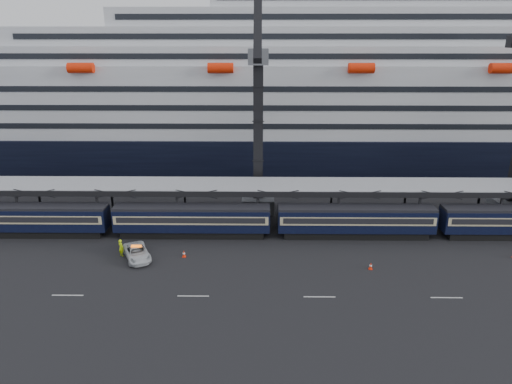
% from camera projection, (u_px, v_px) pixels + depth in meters
% --- Properties ---
extents(ground, '(260.00, 260.00, 0.00)m').
position_uv_depth(ground, '(451.00, 277.00, 46.81)').
color(ground, black).
rests_on(ground, ground).
extents(train, '(133.05, 3.00, 4.05)m').
position_uv_depth(train, '(383.00, 220.00, 55.62)').
color(train, black).
rests_on(train, ground).
extents(canopy, '(130.00, 6.25, 5.53)m').
position_uv_depth(canopy, '(414.00, 186.00, 58.38)').
color(canopy, '#93949A').
rests_on(canopy, ground).
extents(cruise_ship, '(214.09, 28.84, 34.00)m').
position_uv_depth(cruise_ship, '(359.00, 99.00, 86.41)').
color(cruise_ship, black).
rests_on(cruise_ship, ground).
extents(crane_dark_near, '(4.50, 17.75, 35.08)m').
position_uv_depth(crane_dark_near, '(258.00, 128.00, 60.81)').
color(crane_dark_near, '#4D5055').
rests_on(crane_dark_near, ground).
extents(pickup_truck, '(4.40, 5.73, 1.45)m').
position_uv_depth(pickup_truck, '(137.00, 253.00, 50.45)').
color(pickup_truck, silver).
rests_on(pickup_truck, ground).
extents(worker, '(0.87, 0.82, 1.99)m').
position_uv_depth(worker, '(121.00, 248.00, 51.01)').
color(worker, '#CDF90D').
rests_on(worker, ground).
extents(traffic_cone_b, '(0.40, 0.40, 0.79)m').
position_uv_depth(traffic_cone_b, '(184.00, 254.00, 50.96)').
color(traffic_cone_b, '#FA2707').
rests_on(traffic_cone_b, ground).
extents(traffic_cone_c, '(0.39, 0.39, 0.78)m').
position_uv_depth(traffic_cone_c, '(371.00, 266.00, 48.25)').
color(traffic_cone_c, '#FA2707').
rests_on(traffic_cone_c, ground).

